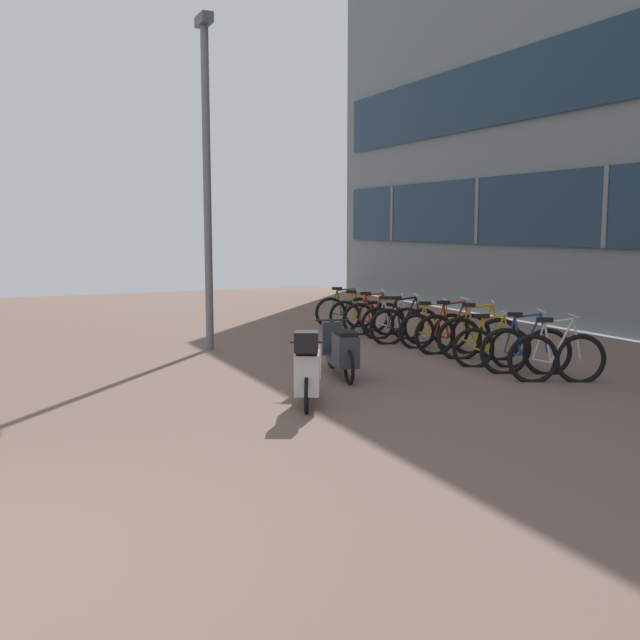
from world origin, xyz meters
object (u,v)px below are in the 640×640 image
bicycle_rack_05 (434,330)px  bicycle_rack_04 (453,334)px  bicycle_rack_09 (359,315)px  bicycle_rack_07 (392,323)px  bicycle_rack_03 (479,338)px  bicycle_rack_00 (557,358)px  scooter_near (307,370)px  lamp_post (207,168)px  bicycle_rack_06 (405,326)px  bicycle_rack_01 (526,351)px  bicycle_rack_02 (492,347)px  bicycle_rack_08 (373,319)px  bicycle_rack_10 (345,312)px  scooter_mid (342,351)px

bicycle_rack_05 → bicycle_rack_04: bearing=-93.2°
bicycle_rack_09 → bicycle_rack_05: bearing=-86.1°
bicycle_rack_07 → bicycle_rack_03: bearing=-86.6°
bicycle_rack_00 → scooter_near: size_ratio=0.86×
bicycle_rack_07 → scooter_near: size_ratio=0.75×
bicycle_rack_05 → lamp_post: lamp_post is taller
bicycle_rack_00 → bicycle_rack_06: size_ratio=0.98×
bicycle_rack_00 → bicycle_rack_04: bearing=89.5°
bicycle_rack_04 → bicycle_rack_06: bicycle_rack_04 is taller
bicycle_rack_07 → scooter_near: 5.74m
bicycle_rack_03 → bicycle_rack_09: 3.91m
bicycle_rack_03 → bicycle_rack_01: bearing=-94.9°
bicycle_rack_03 → lamp_post: 5.59m
bicycle_rack_02 → scooter_near: bearing=-163.6°
bicycle_rack_00 → bicycle_rack_03: bearing=87.0°
bicycle_rack_03 → lamp_post: (-3.80, 2.91, 2.88)m
bicycle_rack_00 → bicycle_rack_08: 5.20m
bicycle_rack_10 → scooter_near: scooter_near is taller
bicycle_rack_04 → bicycle_rack_07: bicycle_rack_04 is taller
bicycle_rack_06 → bicycle_rack_08: (0.05, 1.30, -0.01)m
bicycle_rack_00 → bicycle_rack_04: 2.60m
bicycle_rack_02 → lamp_post: lamp_post is taller
bicycle_rack_03 → bicycle_rack_10: (-0.22, 4.55, -0.02)m
bicycle_rack_07 → bicycle_rack_08: 0.65m
bicycle_rack_09 → scooter_near: size_ratio=0.75×
bicycle_rack_05 → bicycle_rack_07: (-0.11, 1.30, -0.00)m
bicycle_rack_02 → scooter_mid: size_ratio=0.65×
bicycle_rack_09 → bicycle_rack_01: bearing=-88.8°
scooter_near → scooter_mid: 1.81m
bicycle_rack_01 → bicycle_rack_05: bearing=88.4°
bicycle_rack_01 → lamp_post: bearing=131.3°
bicycle_rack_05 → bicycle_rack_08: bicycle_rack_08 is taller
bicycle_rack_07 → bicycle_rack_01: bearing=-89.4°
bicycle_rack_04 → lamp_post: size_ratio=0.23×
bicycle_rack_03 → scooter_near: size_ratio=0.81×
bicycle_rack_01 → bicycle_rack_10: 5.85m
bicycle_rack_00 → bicycle_rack_02: bearing=96.1°
bicycle_rack_03 → bicycle_rack_07: bearing=93.4°
bicycle_rack_01 → bicycle_rack_03: size_ratio=1.02×
bicycle_rack_06 → scooter_mid: 3.39m
scooter_near → bicycle_rack_07: bearing=49.0°
bicycle_rack_06 → bicycle_rack_07: (0.11, 0.65, -0.02)m
bicycle_rack_00 → bicycle_rack_01: bearing=90.9°
bicycle_rack_04 → scooter_mid: bicycle_rack_04 is taller
bicycle_rack_08 → bicycle_rack_09: bearing=89.8°
bicycle_rack_00 → bicycle_rack_07: 4.55m
bicycle_rack_04 → bicycle_rack_06: 1.31m
bicycle_rack_10 → bicycle_rack_00: bearing=-88.9°
bicycle_rack_09 → scooter_mid: bearing=-120.7°
bicycle_rack_10 → scooter_near: 7.29m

